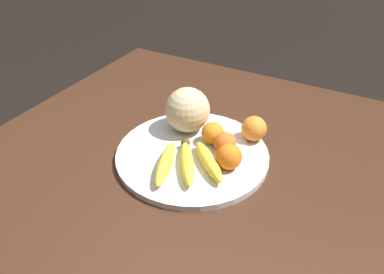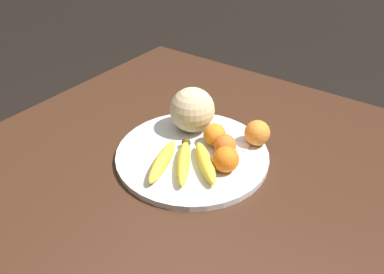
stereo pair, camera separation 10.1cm
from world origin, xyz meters
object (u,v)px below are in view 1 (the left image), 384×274
at_px(orange_front_left, 225,143).
at_px(orange_mid_center, 229,157).
at_px(melon, 187,110).
at_px(orange_front_right, 254,129).
at_px(kitchen_table, 193,181).
at_px(banana_bunch, 187,162).
at_px(produce_tag, 231,142).
at_px(fruit_bowl, 192,154).
at_px(orange_back_left, 213,133).

distance_m(orange_front_left, orange_mid_center, 0.07).
relative_size(melon, orange_front_right, 1.83).
height_order(orange_front_left, orange_mid_center, orange_mid_center).
relative_size(kitchen_table, melon, 9.13).
distance_m(melon, banana_bunch, 0.19).
distance_m(orange_mid_center, produce_tag, 0.12).
bearing_deg(orange_mid_center, kitchen_table, -9.17).
relative_size(orange_front_left, orange_front_right, 0.85).
bearing_deg(banana_bunch, produce_tag, 127.12).
bearing_deg(kitchen_table, fruit_bowl, 80.33).
distance_m(orange_front_left, produce_tag, 0.06).
bearing_deg(fruit_bowl, banana_bunch, 107.04).
bearing_deg(melon, orange_mid_center, 149.39).
bearing_deg(orange_back_left, melon, -15.92).
xyz_separation_m(orange_mid_center, produce_tag, (0.04, -0.10, -0.03)).
distance_m(orange_front_right, produce_tag, 0.08).
bearing_deg(melon, orange_front_left, 160.09).
distance_m(orange_back_left, produce_tag, 0.06).
bearing_deg(orange_front_left, produce_tag, -87.85).
relative_size(banana_bunch, produce_tag, 2.24).
bearing_deg(produce_tag, melon, -19.07).
bearing_deg(banana_bunch, orange_mid_center, 86.62).
relative_size(kitchen_table, fruit_bowl, 2.87).
bearing_deg(orange_front_right, melon, 12.74).
xyz_separation_m(banana_bunch, orange_back_left, (-0.01, -0.13, 0.01)).
distance_m(orange_front_left, orange_back_left, 0.06).
xyz_separation_m(fruit_bowl, orange_back_left, (-0.03, -0.07, 0.04)).
xyz_separation_m(melon, produce_tag, (-0.15, 0.00, -0.07)).
bearing_deg(produce_tag, orange_front_left, 74.90).
xyz_separation_m(orange_front_right, orange_mid_center, (0.01, 0.15, -0.00)).
height_order(kitchen_table, orange_back_left, orange_back_left).
distance_m(banana_bunch, orange_front_left, 0.12).
xyz_separation_m(fruit_bowl, orange_front_left, (-0.08, -0.04, 0.04)).
height_order(kitchen_table, orange_mid_center, orange_mid_center).
bearing_deg(melon, fruit_bowl, 125.14).
bearing_deg(kitchen_table, orange_back_left, -115.16).
height_order(fruit_bowl, banana_bunch, banana_bunch).
relative_size(melon, orange_back_left, 2.07).
distance_m(fruit_bowl, orange_back_left, 0.08).
xyz_separation_m(kitchen_table, orange_mid_center, (-0.12, 0.02, 0.15)).
relative_size(orange_front_left, orange_mid_center, 0.90).
height_order(fruit_bowl, orange_front_right, orange_front_right).
distance_m(fruit_bowl, orange_front_right, 0.19).
height_order(banana_bunch, orange_back_left, orange_back_left).
bearing_deg(orange_front_left, orange_mid_center, 123.29).
xyz_separation_m(orange_front_left, orange_back_left, (0.05, -0.03, 0.00)).
relative_size(orange_back_left, produce_tag, 0.64).
xyz_separation_m(kitchen_table, produce_tag, (-0.08, -0.09, 0.11)).
xyz_separation_m(melon, orange_back_left, (-0.10, 0.03, -0.03)).
distance_m(kitchen_table, produce_tag, 0.16).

